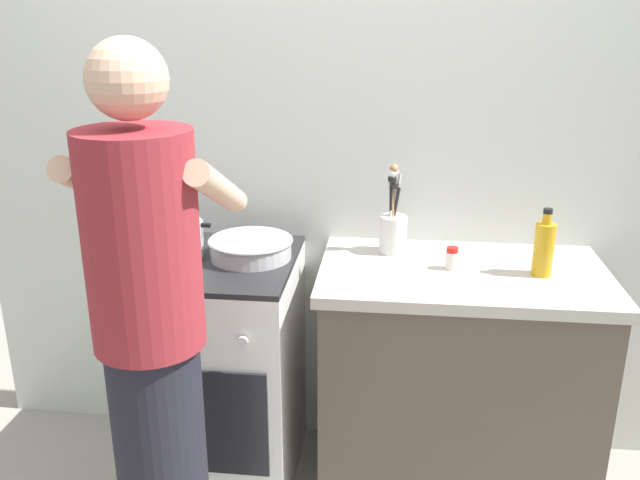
{
  "coord_description": "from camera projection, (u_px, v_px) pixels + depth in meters",
  "views": [
    {
      "loc": [
        0.3,
        -2.05,
        1.76
      ],
      "look_at": [
        0.05,
        0.12,
        1.0
      ],
      "focal_mm": 37.56,
      "sensor_mm": 36.0,
      "label": 1
    }
  ],
  "objects": [
    {
      "name": "utensil_crock",
      "position": [
        393.0,
        226.0,
        2.46
      ],
      "size": [
        0.1,
        0.1,
        0.33
      ],
      "color": "silver",
      "rests_on": "countertop"
    },
    {
      "name": "countertop",
      "position": [
        455.0,
        382.0,
        2.47
      ],
      "size": [
        1.0,
        0.6,
        0.9
      ],
      "color": "brown",
      "rests_on": "ground"
    },
    {
      "name": "stove_range",
      "position": [
        217.0,
        369.0,
        2.56
      ],
      "size": [
        0.6,
        0.62,
        0.9
      ],
      "color": "white",
      "rests_on": "ground"
    },
    {
      "name": "pot",
      "position": [
        173.0,
        240.0,
        2.42
      ],
      "size": [
        0.28,
        0.22,
        0.13
      ],
      "color": "#B2B2B7",
      "rests_on": "stove_range"
    },
    {
      "name": "mixing_bowl",
      "position": [
        251.0,
        247.0,
        2.42
      ],
      "size": [
        0.31,
        0.31,
        0.07
      ],
      "color": "#B7B7BC",
      "rests_on": "stove_range"
    },
    {
      "name": "person",
      "position": [
        153.0,
        355.0,
        1.83
      ],
      "size": [
        0.41,
        0.5,
        1.7
      ],
      "color": "black",
      "rests_on": "ground"
    },
    {
      "name": "back_wall",
      "position": [
        370.0,
        148.0,
        2.57
      ],
      "size": [
        3.2,
        0.1,
        2.5
      ],
      "color": "silver",
      "rests_on": "ground"
    },
    {
      "name": "oil_bottle",
      "position": [
        544.0,
        248.0,
        2.25
      ],
      "size": [
        0.07,
        0.07,
        0.23
      ],
      "color": "gold",
      "rests_on": "countertop"
    },
    {
      "name": "spice_bottle",
      "position": [
        452.0,
        259.0,
        2.32
      ],
      "size": [
        0.04,
        0.04,
        0.08
      ],
      "color": "silver",
      "rests_on": "countertop"
    }
  ]
}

